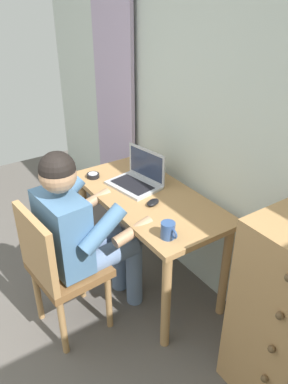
% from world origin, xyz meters
% --- Properties ---
extents(wall_back, '(4.80, 0.05, 2.50)m').
position_xyz_m(wall_back, '(0.00, 2.20, 1.25)').
color(wall_back, silver).
rests_on(wall_back, ground_plane).
extents(curtain_panel, '(0.58, 0.03, 2.27)m').
position_xyz_m(curtain_panel, '(-1.16, 2.13, 1.13)').
color(curtain_panel, '#B29EBC').
rests_on(curtain_panel, ground_plane).
extents(desk, '(1.17, 0.58, 0.74)m').
position_xyz_m(desk, '(-0.23, 1.84, 0.62)').
color(desk, tan).
rests_on(desk, ground_plane).
extents(chair, '(0.45, 0.43, 0.89)m').
position_xyz_m(chair, '(-0.17, 1.15, 0.50)').
color(chair, brown).
rests_on(chair, ground_plane).
extents(person_seated, '(0.56, 0.61, 1.21)m').
position_xyz_m(person_seated, '(-0.18, 1.34, 0.69)').
color(person_seated, '#6B84AD').
rests_on(person_seated, ground_plane).
extents(laptop, '(0.38, 0.30, 0.24)m').
position_xyz_m(laptop, '(-0.39, 1.86, 0.79)').
color(laptop, '#B7BABF').
rests_on(laptop, desk).
extents(computer_mouse, '(0.09, 0.11, 0.03)m').
position_xyz_m(computer_mouse, '(-0.12, 1.79, 0.75)').
color(computer_mouse, black).
rests_on(computer_mouse, desk).
extents(desk_clock, '(0.09, 0.09, 0.03)m').
position_xyz_m(desk_clock, '(-0.66, 1.66, 0.75)').
color(desk_clock, black).
rests_on(desk_clock, desk).
extents(coffee_mug, '(0.12, 0.08, 0.09)m').
position_xyz_m(coffee_mug, '(0.22, 1.66, 0.78)').
color(coffee_mug, '#33518C').
rests_on(coffee_mug, desk).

